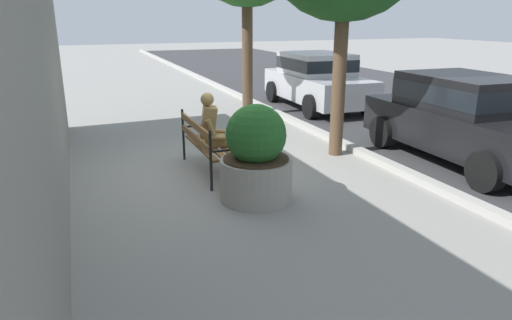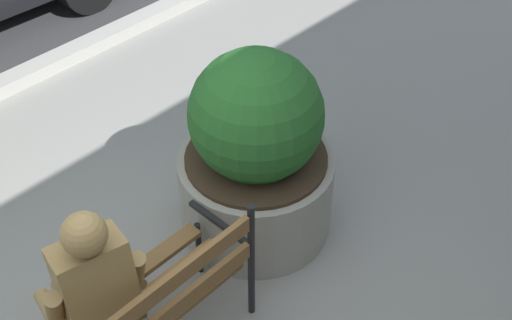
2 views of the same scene
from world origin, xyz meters
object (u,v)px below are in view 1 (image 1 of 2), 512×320
object	(u,v)px
bronze_statue_seated	(218,134)
park_bench	(205,142)
concrete_planter	(256,158)
parked_car_silver	(317,79)
parked_car_black	(466,116)

from	to	relation	value
bronze_statue_seated	park_bench	bearing A→B (deg)	-106.17
bronze_statue_seated	concrete_planter	world-z (taller)	concrete_planter
parked_car_silver	bronze_statue_seated	bearing A→B (deg)	-43.34
bronze_statue_seated	parked_car_silver	size ratio (longest dim) A/B	0.33
bronze_statue_seated	concrete_planter	size ratio (longest dim) A/B	0.98
parked_car_silver	parked_car_black	size ratio (longest dim) A/B	1.00
parked_car_silver	parked_car_black	bearing A→B (deg)	0.00
parked_car_black	parked_car_silver	bearing A→B (deg)	180.00
bronze_statue_seated	parked_car_black	world-z (taller)	parked_car_black
parked_car_black	concrete_planter	bearing A→B (deg)	-84.61
bronze_statue_seated	parked_car_silver	distance (m)	6.39
park_bench	parked_car_silver	world-z (taller)	parked_car_silver
park_bench	bronze_statue_seated	xyz separation A→B (m)	(0.06, 0.21, 0.12)
concrete_planter	parked_car_silver	distance (m)	7.38
bronze_statue_seated	parked_car_black	distance (m)	4.50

